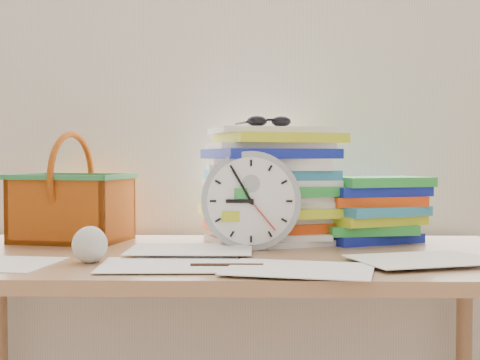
{
  "coord_description": "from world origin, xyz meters",
  "views": [
    {
      "loc": [
        0.07,
        0.05,
        0.97
      ],
      "look_at": [
        0.03,
        1.6,
        0.92
      ],
      "focal_mm": 50.0,
      "sensor_mm": 36.0,
      "label": 1
    }
  ],
  "objects_px": {
    "desk": "(226,285)",
    "clock": "(251,200)",
    "book_stack": "(372,209)",
    "paper_stack": "(272,185)",
    "basket": "(72,188)"
  },
  "relations": [
    {
      "from": "book_stack",
      "to": "paper_stack",
      "type": "bearing_deg",
      "value": -177.98
    },
    {
      "from": "desk",
      "to": "basket",
      "type": "height_order",
      "value": "basket"
    },
    {
      "from": "clock",
      "to": "paper_stack",
      "type": "bearing_deg",
      "value": 68.92
    },
    {
      "from": "book_stack",
      "to": "basket",
      "type": "height_order",
      "value": "basket"
    },
    {
      "from": "clock",
      "to": "book_stack",
      "type": "relative_size",
      "value": 0.83
    },
    {
      "from": "paper_stack",
      "to": "basket",
      "type": "height_order",
      "value": "paper_stack"
    },
    {
      "from": "desk",
      "to": "book_stack",
      "type": "bearing_deg",
      "value": 29.48
    },
    {
      "from": "paper_stack",
      "to": "book_stack",
      "type": "distance_m",
      "value": 0.27
    },
    {
      "from": "book_stack",
      "to": "basket",
      "type": "relative_size",
      "value": 1.01
    },
    {
      "from": "book_stack",
      "to": "desk",
      "type": "bearing_deg",
      "value": -150.52
    },
    {
      "from": "paper_stack",
      "to": "clock",
      "type": "relative_size",
      "value": 1.42
    },
    {
      "from": "desk",
      "to": "clock",
      "type": "relative_size",
      "value": 5.88
    },
    {
      "from": "desk",
      "to": "basket",
      "type": "relative_size",
      "value": 4.93
    },
    {
      "from": "basket",
      "to": "clock",
      "type": "bearing_deg",
      "value": -5.79
    },
    {
      "from": "desk",
      "to": "book_stack",
      "type": "xyz_separation_m",
      "value": [
        0.38,
        0.21,
        0.16
      ]
    }
  ]
}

